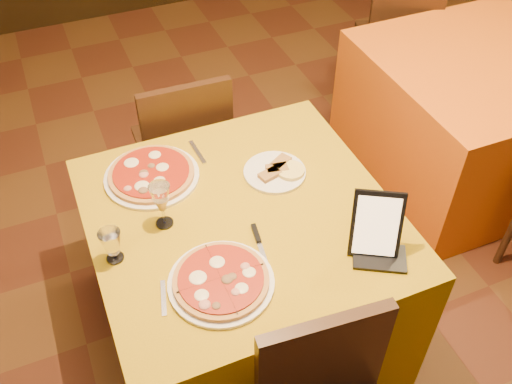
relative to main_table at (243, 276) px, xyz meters
name	(u,v)px	position (x,y,z in m)	size (l,w,h in m)	color
floor	(354,339)	(0.44, -0.25, -0.38)	(6.00, 7.00, 0.01)	#5E2D19
main_table	(243,276)	(0.00, 0.00, 0.00)	(1.10, 1.10, 0.75)	#B08B0B
side_table	(469,119)	(1.55, 0.52, 0.00)	(1.10, 1.10, 0.75)	orange
chair_main_far	(181,143)	(0.00, 0.83, 0.08)	(0.46, 0.46, 0.91)	black
chair_side_far	(393,38)	(1.55, 1.32, 0.08)	(0.40, 0.40, 0.91)	black
pizza_near	(221,281)	(-0.18, -0.27, 0.39)	(0.35, 0.35, 0.03)	white
pizza_far	(152,175)	(-0.25, 0.32, 0.39)	(0.37, 0.37, 0.03)	white
cutlet_dish	(275,171)	(0.20, 0.15, 0.39)	(0.25, 0.25, 0.03)	white
wine_glass	(162,205)	(-0.27, 0.06, 0.47)	(0.07, 0.07, 0.19)	#FFD990
water_glass	(112,246)	(-0.48, -0.03, 0.44)	(0.07, 0.07, 0.13)	white
tablet	(377,225)	(0.36, -0.33, 0.49)	(0.17, 0.01, 0.24)	black
knife	(262,252)	(0.00, -0.20, 0.38)	(0.21, 0.02, 0.01)	silver
fork_near	(164,298)	(-0.37, -0.25, 0.38)	(0.14, 0.02, 0.01)	#A4A4AA
fork_far	(197,152)	(-0.04, 0.39, 0.38)	(0.16, 0.02, 0.01)	silver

